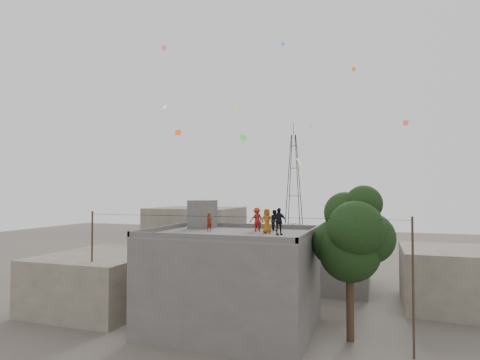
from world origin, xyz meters
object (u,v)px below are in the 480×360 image
object	(u,v)px
stair_head_box	(203,214)
tree	(353,236)
person_red_adult	(258,221)
person_dark_adult	(279,221)
transmission_tower	(294,190)

from	to	relation	value
stair_head_box	tree	world-z (taller)	tree
tree	person_red_adult	distance (m)	6.04
tree	person_red_adult	xyz separation A→B (m)	(-5.97, 0.49, 0.73)
stair_head_box	person_dark_adult	xyz separation A→B (m)	(6.31, -2.82, -0.18)
stair_head_box	person_dark_adult	world-z (taller)	stair_head_box
stair_head_box	person_dark_adult	bearing A→B (deg)	-24.05
tree	person_dark_adult	bearing A→B (deg)	-169.21
tree	person_dark_adult	xyz separation A→B (m)	(-4.26, -0.81, 0.82)
transmission_tower	person_red_adult	xyz separation A→B (m)	(5.39, -38.91, -2.23)
person_dark_adult	stair_head_box	bearing A→B (deg)	124.09
person_red_adult	person_dark_adult	xyz separation A→B (m)	(1.71, -1.30, 0.08)
person_red_adult	tree	bearing A→B (deg)	168.92
person_red_adult	person_dark_adult	bearing A→B (deg)	136.39
tree	transmission_tower	bearing A→B (deg)	106.09
transmission_tower	person_dark_adult	distance (m)	40.90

